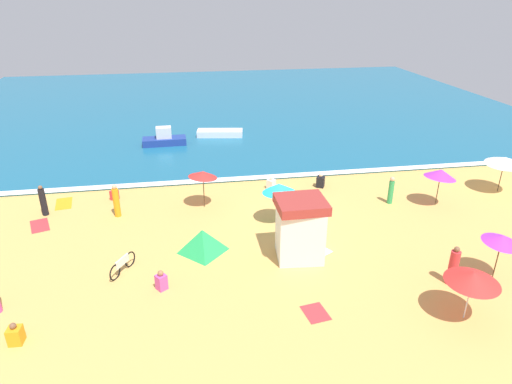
% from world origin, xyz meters
% --- Properties ---
extents(ground_plane, '(60.00, 60.00, 0.00)m').
position_xyz_m(ground_plane, '(0.00, 0.00, 0.00)').
color(ground_plane, '#E0A856').
extents(ocean_water, '(60.00, 44.00, 0.10)m').
position_xyz_m(ocean_water, '(0.00, 28.00, 0.05)').
color(ocean_water, '#196084').
rests_on(ocean_water, ground_plane).
extents(wave_breaker_foam, '(57.00, 0.70, 0.01)m').
position_xyz_m(wave_breaker_foam, '(0.00, 6.30, 0.10)').
color(wave_breaker_foam, white).
rests_on(wave_breaker_foam, ocean_water).
extents(lifeguard_cabana, '(2.19, 2.06, 2.92)m').
position_xyz_m(lifeguard_cabana, '(-0.04, -3.37, 1.49)').
color(lifeguard_cabana, white).
rests_on(lifeguard_cabana, ground_plane).
extents(beach_umbrella_0, '(3.14, 3.14, 2.30)m').
position_xyz_m(beach_umbrella_0, '(13.98, 1.84, 2.02)').
color(beach_umbrella_0, '#4C3823').
rests_on(beach_umbrella_0, ground_plane).
extents(beach_umbrella_1, '(2.56, 2.57, 2.07)m').
position_xyz_m(beach_umbrella_1, '(5.06, -8.60, 1.83)').
color(beach_umbrella_1, silver).
rests_on(beach_umbrella_1, ground_plane).
extents(beach_umbrella_2, '(2.25, 2.25, 2.15)m').
position_xyz_m(beach_umbrella_2, '(7.84, -6.38, 1.88)').
color(beach_umbrella_2, '#4C3823').
rests_on(beach_umbrella_2, ground_plane).
extents(beach_umbrella_3, '(2.12, 2.11, 2.27)m').
position_xyz_m(beach_umbrella_3, '(-4.07, 2.66, 2.00)').
color(beach_umbrella_3, '#4C3823').
rests_on(beach_umbrella_3, ground_plane).
extents(beach_umbrella_4, '(2.28, 2.25, 2.30)m').
position_xyz_m(beach_umbrella_4, '(9.16, 0.69, 1.95)').
color(beach_umbrella_4, '#4C3823').
rests_on(beach_umbrella_4, ground_plane).
extents(beach_umbrella_5, '(2.34, 2.35, 2.30)m').
position_xyz_m(beach_umbrella_5, '(-0.29, 0.06, 2.01)').
color(beach_umbrella_5, '#4C3823').
rests_on(beach_umbrella_5, ground_plane).
extents(beach_tent, '(1.82, 1.87, 1.15)m').
position_xyz_m(beach_tent, '(-4.42, -2.19, 0.58)').
color(beach_tent, green).
rests_on(beach_tent, ground_plane).
extents(parked_bicycle, '(0.96, 1.61, 0.76)m').
position_xyz_m(parked_bicycle, '(-8.00, -3.36, 0.38)').
color(parked_bicycle, black).
rests_on(parked_bicycle, ground_plane).
extents(beachgoer_0, '(0.63, 0.63, 0.92)m').
position_xyz_m(beachgoer_0, '(3.34, 4.32, 0.39)').
color(beachgoer_0, black).
rests_on(beachgoer_0, ground_plane).
extents(beachgoer_1, '(0.40, 0.40, 1.80)m').
position_xyz_m(beachgoer_1, '(5.75, -6.51, 0.83)').
color(beachgoer_1, red).
rests_on(beachgoer_1, ground_plane).
extents(beachgoer_3, '(0.44, 0.44, 1.65)m').
position_xyz_m(beachgoer_3, '(6.64, 1.36, 0.80)').
color(beachgoer_3, green).
rests_on(beachgoer_3, ground_plane).
extents(beachgoer_6, '(0.48, 0.48, 1.89)m').
position_xyz_m(beachgoer_6, '(-8.84, 2.26, 0.90)').
color(beachgoer_6, orange).
rests_on(beachgoer_6, ground_plane).
extents(beachgoer_7, '(0.48, 0.48, 1.76)m').
position_xyz_m(beachgoer_7, '(-12.82, 3.08, 0.82)').
color(beachgoer_7, black).
rests_on(beachgoer_7, ground_plane).
extents(beachgoer_8, '(0.49, 0.49, 0.86)m').
position_xyz_m(beachgoer_8, '(-11.25, -7.24, 0.35)').
color(beachgoer_8, orange).
rests_on(beachgoer_8, ground_plane).
extents(beachgoer_9, '(0.54, 0.54, 0.90)m').
position_xyz_m(beachgoer_9, '(-6.29, -4.89, 0.39)').
color(beachgoer_9, '#D84CA5').
rests_on(beachgoer_9, ground_plane).
extents(beachgoer_10, '(0.63, 0.63, 0.79)m').
position_xyz_m(beachgoer_10, '(0.22, 4.59, 0.32)').
color(beachgoer_10, white).
rests_on(beachgoer_10, ground_plane).
extents(beachgoer_11, '(0.54, 0.54, 0.80)m').
position_xyz_m(beachgoer_11, '(-9.27, 4.52, 0.34)').
color(beachgoer_11, red).
rests_on(beachgoer_11, ground_plane).
extents(beach_towel_0, '(1.34, 1.79, 0.01)m').
position_xyz_m(beach_towel_0, '(-12.81, 1.78, 0.01)').
color(beach_towel_0, red).
rests_on(beach_towel_0, ground_plane).
extents(beach_towel_1, '(1.03, 1.23, 0.01)m').
position_xyz_m(beach_towel_1, '(-0.42, -7.43, 0.01)').
color(beach_towel_1, red).
rests_on(beach_towel_1, ground_plane).
extents(beach_towel_2, '(1.14, 1.79, 0.01)m').
position_xyz_m(beach_towel_2, '(-12.16, 4.41, 0.01)').
color(beach_towel_2, orange).
rests_on(beach_towel_2, ground_plane).
extents(beach_towel_4, '(1.13, 1.24, 0.01)m').
position_xyz_m(beach_towel_4, '(1.11, -3.01, 0.01)').
color(beach_towel_4, white).
rests_on(beach_towel_4, ground_plane).
extents(small_boat_0, '(3.96, 1.84, 0.53)m').
position_xyz_m(small_boat_0, '(-1.95, 15.97, 0.37)').
color(small_boat_0, white).
rests_on(small_boat_0, ocean_water).
extents(small_boat_1, '(3.45, 1.48, 1.43)m').
position_xyz_m(small_boat_1, '(-6.54, 14.43, 0.56)').
color(small_boat_1, navy).
rests_on(small_boat_1, ocean_water).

